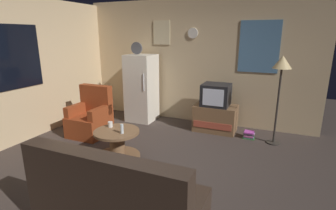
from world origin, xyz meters
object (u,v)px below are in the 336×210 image
(fridge, at_px, (142,88))
(tv_stand, at_px, (215,118))
(mug_ceramic_white, at_px, (110,124))
(crt_tv, at_px, (216,95))
(coffee_table, at_px, (117,144))
(book_stack, at_px, (249,135))
(wine_glass, at_px, (122,129))
(couch, at_px, (117,201))
(armchair, at_px, (91,118))
(standing_lamp, at_px, (282,69))

(fridge, distance_m, tv_stand, 1.79)
(fridge, xyz_separation_m, mug_ceramic_white, (0.38, -1.76, -0.25))
(crt_tv, relative_size, coffee_table, 0.75)
(book_stack, bearing_deg, wine_glass, -134.72)
(couch, bearing_deg, armchair, 134.58)
(fridge, relative_size, mug_ceramic_white, 19.67)
(mug_ceramic_white, xyz_separation_m, armchair, (-0.86, 0.55, -0.17))
(wine_glass, bearing_deg, standing_lamp, 37.92)
(armchair, bearing_deg, crt_tv, 28.21)
(standing_lamp, distance_m, armchair, 3.63)
(standing_lamp, relative_size, mug_ceramic_white, 17.67)
(fridge, xyz_separation_m, couch, (1.47, -3.18, -0.44))
(crt_tv, bearing_deg, tv_stand, 5.94)
(standing_lamp, xyz_separation_m, mug_ceramic_white, (-2.48, -1.51, -0.85))
(crt_tv, distance_m, book_stack, 1.00)
(tv_stand, bearing_deg, armchair, -151.87)
(tv_stand, height_order, coffee_table, tv_stand)
(tv_stand, distance_m, couch, 3.17)
(fridge, distance_m, mug_ceramic_white, 1.82)
(wine_glass, relative_size, mug_ceramic_white, 1.67)
(standing_lamp, distance_m, book_stack, 1.36)
(coffee_table, xyz_separation_m, mug_ceramic_white, (-0.19, 0.10, 0.28))
(coffee_table, height_order, armchair, armchair)
(crt_tv, height_order, mug_ceramic_white, crt_tv)
(crt_tv, relative_size, mug_ceramic_white, 6.00)
(standing_lamp, xyz_separation_m, wine_glass, (-2.15, -1.68, -0.82))
(standing_lamp, xyz_separation_m, armchair, (-3.35, -0.96, -1.02))
(standing_lamp, xyz_separation_m, couch, (-1.40, -2.94, -1.05))
(tv_stand, height_order, wine_glass, wine_glass)
(crt_tv, height_order, book_stack, crt_tv)
(couch, bearing_deg, mug_ceramic_white, 127.34)
(mug_ceramic_white, bearing_deg, armchair, 147.27)
(couch, relative_size, book_stack, 8.03)
(fridge, bearing_deg, tv_stand, -0.81)
(tv_stand, bearing_deg, book_stack, -13.42)
(standing_lamp, relative_size, coffee_table, 2.21)
(book_stack, bearing_deg, mug_ceramic_white, -142.55)
(armchair, distance_m, couch, 2.78)
(tv_stand, bearing_deg, mug_ceramic_white, -127.75)
(wine_glass, bearing_deg, coffee_table, 157.02)
(wine_glass, bearing_deg, fridge, 110.31)
(crt_tv, bearing_deg, armchair, -151.79)
(fridge, xyz_separation_m, wine_glass, (0.71, -1.92, -0.22))
(book_stack, bearing_deg, coffee_table, -138.04)
(crt_tv, xyz_separation_m, armchair, (-2.20, -1.18, -0.42))
(standing_lamp, relative_size, book_stack, 7.51)
(book_stack, bearing_deg, fridge, 175.47)
(standing_lamp, xyz_separation_m, book_stack, (-0.44, 0.05, -1.29))
(couch, bearing_deg, wine_glass, 120.91)
(mug_ceramic_white, bearing_deg, wine_glass, -26.29)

